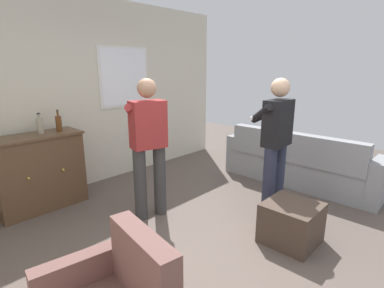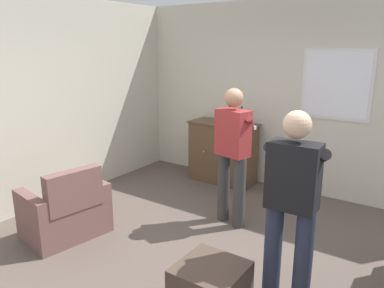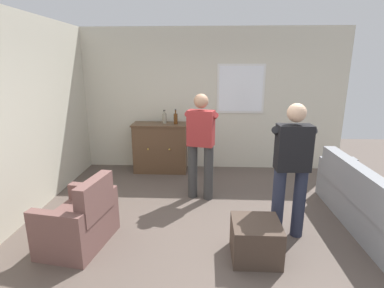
% 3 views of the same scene
% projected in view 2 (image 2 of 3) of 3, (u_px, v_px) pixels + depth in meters
% --- Properties ---
extents(ground, '(10.40, 10.40, 0.00)m').
position_uv_depth(ground, '(197.00, 269.00, 3.72)').
color(ground, brown).
extents(wall_back_with_window, '(5.20, 0.15, 2.80)m').
position_uv_depth(wall_back_with_window, '(299.00, 98.00, 5.46)').
color(wall_back_with_window, beige).
rests_on(wall_back_with_window, ground).
extents(wall_side_left, '(0.12, 5.20, 2.80)m').
position_uv_depth(wall_side_left, '(26.00, 106.00, 4.81)').
color(wall_side_left, beige).
rests_on(wall_side_left, ground).
extents(armchair, '(0.78, 0.97, 0.85)m').
position_uv_depth(armchair, '(66.00, 212.00, 4.30)').
color(armchair, brown).
rests_on(armchair, ground).
extents(sideboard_cabinet, '(1.08, 0.49, 0.98)m').
position_uv_depth(sideboard_cabinet, '(223.00, 152.00, 5.99)').
color(sideboard_cabinet, brown).
rests_on(sideboard_cabinet, ground).
extents(bottle_wine_green, '(0.08, 0.08, 0.28)m').
position_uv_depth(bottle_wine_green, '(241.00, 118.00, 5.66)').
color(bottle_wine_green, '#593314').
rests_on(bottle_wine_green, sideboard_cabinet).
extents(bottle_liquor_amber, '(0.08, 0.08, 0.26)m').
position_uv_depth(bottle_liquor_amber, '(230.00, 116.00, 5.81)').
color(bottle_liquor_amber, gray).
rests_on(bottle_liquor_amber, sideboard_cabinet).
extents(person_standing_left, '(0.54, 0.51, 1.68)m').
position_uv_depth(person_standing_left, '(233.00, 150.00, 4.46)').
color(person_standing_left, '#383838').
rests_on(person_standing_left, ground).
extents(person_standing_right, '(0.56, 0.48, 1.68)m').
position_uv_depth(person_standing_right, '(292.00, 201.00, 3.02)').
color(person_standing_right, '#282D42').
rests_on(person_standing_right, ground).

